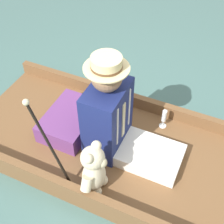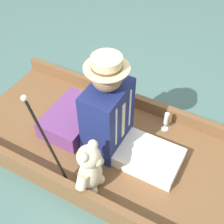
{
  "view_description": "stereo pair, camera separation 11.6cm",
  "coord_description": "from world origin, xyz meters",
  "px_view_note": "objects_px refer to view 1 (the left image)",
  "views": [
    {
      "loc": [
        1.5,
        0.66,
        2.2
      ],
      "look_at": [
        -0.0,
        -0.03,
        0.51
      ],
      "focal_mm": 50.0,
      "sensor_mm": 36.0,
      "label": 1
    },
    {
      "loc": [
        1.45,
        0.76,
        2.2
      ],
      "look_at": [
        -0.0,
        -0.03,
        0.51
      ],
      "focal_mm": 50.0,
      "sensor_mm": 36.0,
      "label": 2
    }
  ],
  "objects_px": {
    "teddy_bear": "(94,170)",
    "walking_cane": "(46,139)",
    "seated_person": "(116,120)",
    "wine_glass": "(164,117)"
  },
  "relations": [
    {
      "from": "teddy_bear",
      "to": "walking_cane",
      "type": "distance_m",
      "value": 0.41
    },
    {
      "from": "seated_person",
      "to": "wine_glass",
      "type": "relative_size",
      "value": 4.71
    },
    {
      "from": "teddy_bear",
      "to": "seated_person",
      "type": "bearing_deg",
      "value": -177.8
    },
    {
      "from": "walking_cane",
      "to": "teddy_bear",
      "type": "bearing_deg",
      "value": 100.82
    },
    {
      "from": "wine_glass",
      "to": "walking_cane",
      "type": "bearing_deg",
      "value": -34.23
    },
    {
      "from": "seated_person",
      "to": "walking_cane",
      "type": "bearing_deg",
      "value": -44.53
    },
    {
      "from": "seated_person",
      "to": "teddy_bear",
      "type": "bearing_deg",
      "value": -9.73
    },
    {
      "from": "wine_glass",
      "to": "walking_cane",
      "type": "xyz_separation_m",
      "value": [
        0.87,
        -0.59,
        0.36
      ]
    },
    {
      "from": "walking_cane",
      "to": "seated_person",
      "type": "bearing_deg",
      "value": 147.4
    },
    {
      "from": "walking_cane",
      "to": "wine_glass",
      "type": "bearing_deg",
      "value": 145.77
    }
  ]
}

